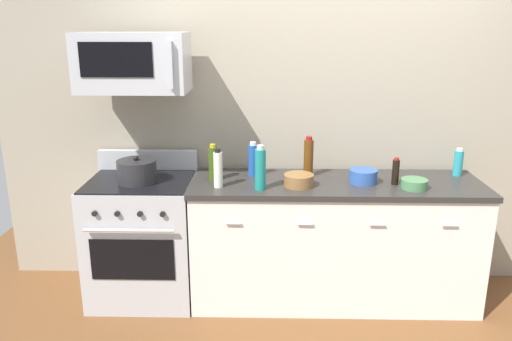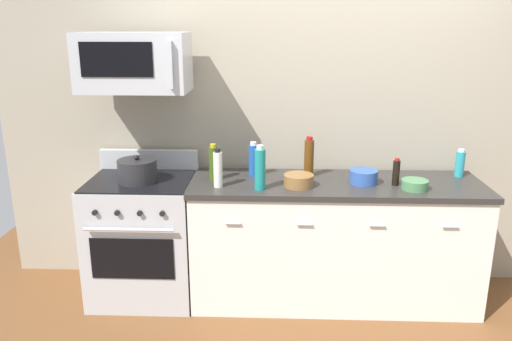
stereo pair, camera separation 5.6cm
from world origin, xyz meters
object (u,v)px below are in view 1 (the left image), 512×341
Objects in this scene: bottle_olive_oil at (213,163)px; stockpot at (137,171)px; bottle_dish_soap at (458,163)px; bottle_sparkling_teal at (260,169)px; range_oven at (143,238)px; bowl_wooden_salad at (299,180)px; bowl_blue_mixing at (363,176)px; bottle_soy_sauce_dark at (396,172)px; bowl_green_glaze at (414,184)px; bottle_vinegar_white at (218,169)px; microwave at (133,62)px; bottle_wine_amber at (308,157)px; bottle_soda_blue at (253,160)px.

stockpot is (-0.53, -0.07, -0.04)m from bottle_olive_oil.
bottle_sparkling_teal reaches higher than bottle_dish_soap.
range_oven is 5.15× the size of bowl_wooden_salad.
bowl_blue_mixing is 0.71× the size of stockpot.
bottle_soy_sauce_dark is (1.82, -0.06, 0.54)m from range_oven.
bottle_dish_soap is at bearing 4.22° from range_oven.
range_oven is 5.95× the size of bowl_green_glaze.
bottle_olive_oil reaches higher than bottle_soy_sauce_dark.
bottle_vinegar_white is at bearing -13.90° from range_oven.
microwave is at bearing 174.37° from bowl_green_glaze.
bowl_wooden_salad is (-0.08, -0.24, -0.10)m from bottle_wine_amber.
bottle_wine_amber reaches higher than bottle_dish_soap.
bottle_sparkling_teal reaches higher than bottle_soda_blue.
bottle_sparkling_teal is at bearing -30.52° from bottle_olive_oil.
bottle_soda_blue is at bearing 166.04° from bowl_green_glaze.
bottle_olive_oil is at bearing -3.18° from microwave.
range_oven is at bearing 90.00° from stockpot.
bottle_sparkling_teal is at bearing -8.60° from stockpot.
bottle_dish_soap is (1.75, 0.32, -0.03)m from bottle_vinegar_white.
bottle_olive_oil is at bearing -175.01° from bottle_dish_soap.
bowl_wooden_salad is at bearing -7.74° from microwave.
bottle_dish_soap is 2.34m from stockpot.
bottle_soy_sauce_dark is at bearing -8.50° from bowl_blue_mixing.
bowl_blue_mixing is (1.60, -0.02, 0.50)m from range_oven.
bottle_vinegar_white is at bearing 179.98° from bowl_green_glaze.
bottle_sparkling_teal is (0.29, -0.04, 0.02)m from bottle_vinegar_white.
range_oven is 1.37m from bottle_wine_amber.
bottle_dish_soap is at bearing 23.86° from bottle_soy_sauce_dark.
bowl_blue_mixing is (-0.73, -0.20, -0.05)m from bottle_dish_soap.
bottle_soda_blue is 0.30m from bottle_olive_oil.
bottle_dish_soap is (2.33, 0.13, -0.73)m from microwave.
bowl_blue_mixing is at bearing -22.40° from bottle_wine_amber.
bottle_soda_blue is at bearing 6.03° from microwave.
bottle_vinegar_white reaches higher than bottle_dish_soap.
microwave is at bearing 89.87° from stockpot.
bottle_soda_blue reaches higher than bowl_blue_mixing.
bottle_dish_soap is at bearing 13.33° from bowl_wooden_salad.
bottle_soy_sauce_dark is at bearing 4.14° from bottle_vinegar_white.
microwave is 1.41m from bottle_wine_amber.
bottle_wine_amber is 1.54× the size of bottle_soy_sauce_dark.
bottle_vinegar_white reaches higher than bottle_soy_sauce_dark.
bottle_olive_oil is 0.86× the size of bottle_sparkling_teal.
microwave is at bearing 177.57° from bowl_blue_mixing.
bottle_wine_amber is at bearing 8.64° from stockpot.
bottle_wine_amber is (1.22, 0.09, -0.69)m from microwave.
bottle_dish_soap is at bearing 10.27° from bottle_vinegar_white.
microwave is 2.45m from bottle_dish_soap.
bottle_soy_sauce_dark is at bearing -3.15° from bottle_olive_oil.
bottle_soda_blue is at bearing -179.77° from bottle_wine_amber.
bottle_soy_sauce_dark is 0.63× the size of bottle_sparkling_teal.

